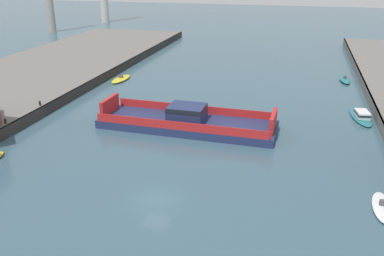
{
  "coord_description": "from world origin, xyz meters",
  "views": [
    {
      "loc": [
        12.03,
        -32.05,
        20.85
      ],
      "look_at": [
        0.0,
        13.77,
        2.0
      ],
      "focal_mm": 38.85,
      "sensor_mm": 36.0,
      "label": 1
    }
  ],
  "objects_px": {
    "chain_ferry": "(187,121)",
    "moored_boat_mid_right": "(382,207)",
    "moored_boat_near_left": "(361,116)",
    "moored_boat_near_right": "(121,79)",
    "moored_boat_far_left": "(345,80)"
  },
  "relations": [
    {
      "from": "chain_ferry",
      "to": "moored_boat_near_right",
      "type": "xyz_separation_m",
      "value": [
        -18.84,
        20.86,
        -0.75
      ]
    },
    {
      "from": "moored_boat_mid_right",
      "to": "moored_boat_far_left",
      "type": "xyz_separation_m",
      "value": [
        0.07,
        45.36,
        0.09
      ]
    },
    {
      "from": "moored_boat_near_left",
      "to": "moored_boat_near_right",
      "type": "height_order",
      "value": "moored_boat_near_left"
    },
    {
      "from": "chain_ferry",
      "to": "moored_boat_mid_right",
      "type": "xyz_separation_m",
      "value": [
        22.48,
        -14.66,
        -0.79
      ]
    },
    {
      "from": "moored_boat_near_left",
      "to": "moored_boat_near_right",
      "type": "xyz_separation_m",
      "value": [
        -42.09,
        10.85,
        -0.21
      ]
    },
    {
      "from": "moored_boat_near_left",
      "to": "moored_boat_near_right",
      "type": "bearing_deg",
      "value": 165.54
    },
    {
      "from": "chain_ferry",
      "to": "moored_boat_mid_right",
      "type": "relative_size",
      "value": 4.3
    },
    {
      "from": "moored_boat_near_right",
      "to": "moored_boat_mid_right",
      "type": "height_order",
      "value": "moored_boat_near_right"
    },
    {
      "from": "chain_ferry",
      "to": "moored_boat_near_left",
      "type": "bearing_deg",
      "value": 23.28
    },
    {
      "from": "moored_boat_near_left",
      "to": "moored_boat_far_left",
      "type": "bearing_deg",
      "value": 91.94
    },
    {
      "from": "moored_boat_near_right",
      "to": "moored_boat_mid_right",
      "type": "xyz_separation_m",
      "value": [
        41.32,
        -35.52,
        -0.04
      ]
    },
    {
      "from": "chain_ferry",
      "to": "moored_boat_near_left",
      "type": "height_order",
      "value": "chain_ferry"
    },
    {
      "from": "moored_boat_near_right",
      "to": "moored_boat_mid_right",
      "type": "relative_size",
      "value": 1.19
    },
    {
      "from": "moored_boat_near_left",
      "to": "moored_boat_mid_right",
      "type": "distance_m",
      "value": 24.68
    },
    {
      "from": "chain_ferry",
      "to": "moored_boat_near_right",
      "type": "relative_size",
      "value": 3.62
    }
  ]
}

